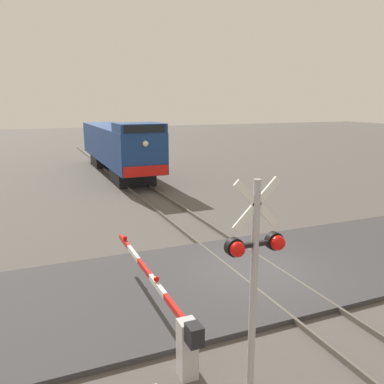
# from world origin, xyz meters

# --- Properties ---
(ground_plane) EXTENTS (160.00, 160.00, 0.00)m
(ground_plane) POSITION_xyz_m (0.00, 0.00, 0.00)
(ground_plane) COLOR #514C47
(rail_track_left) EXTENTS (0.08, 80.00, 0.15)m
(rail_track_left) POSITION_xyz_m (-0.72, 0.00, 0.07)
(rail_track_left) COLOR #59544C
(rail_track_left) RESTS_ON ground_plane
(rail_track_right) EXTENTS (0.08, 80.00, 0.15)m
(rail_track_right) POSITION_xyz_m (0.72, 0.00, 0.07)
(rail_track_right) COLOR #59544C
(rail_track_right) RESTS_ON ground_plane
(road_surface) EXTENTS (36.00, 5.99, 0.14)m
(road_surface) POSITION_xyz_m (0.00, 0.00, 0.07)
(road_surface) COLOR #38383A
(road_surface) RESTS_ON ground_plane
(locomotive) EXTENTS (2.95, 15.57, 4.21)m
(locomotive) POSITION_xyz_m (0.00, 20.08, 2.17)
(locomotive) COLOR black
(locomotive) RESTS_ON ground_plane
(crossing_signal) EXTENTS (1.18, 0.33, 4.19)m
(crossing_signal) POSITION_xyz_m (-2.96, -4.56, 2.62)
(crossing_signal) COLOR #ADADB2
(crossing_signal) RESTS_ON ground_plane
(crossing_gate) EXTENTS (0.36, 6.38, 1.37)m
(crossing_gate) POSITION_xyz_m (-3.98, -2.94, 0.86)
(crossing_gate) COLOR silver
(crossing_gate) RESTS_ON ground_plane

